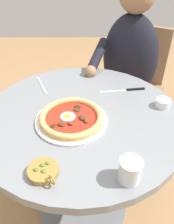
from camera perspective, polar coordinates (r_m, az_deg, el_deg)
ground_plane at (r=1.58m, az=-1.01°, el=-22.16°), size 6.00×6.00×0.02m
dining_table at (r=1.12m, az=-1.34°, el=-6.96°), size 0.89×0.89×0.74m
pizza_on_plate at (r=0.96m, az=-3.91°, el=-1.50°), size 0.30×0.30×0.04m
water_glass at (r=0.76m, az=10.56°, el=-14.31°), size 0.07×0.07×0.08m
steak_knife at (r=1.18m, az=10.36°, el=5.44°), size 0.23×0.04×0.01m
ramekin_capers at (r=1.10m, az=18.34°, el=2.20°), size 0.07×0.07×0.04m
olive_pan at (r=0.79m, az=-10.76°, el=-14.15°), size 0.10×0.11×0.05m
fork_utensil at (r=1.23m, az=-11.14°, el=6.49°), size 0.08×0.16×0.00m
diner_person at (r=1.61m, az=9.67°, el=6.53°), size 0.51×0.46×1.20m
cafe_chair_diner at (r=1.75m, az=11.35°, el=8.34°), size 0.59×0.59×0.87m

